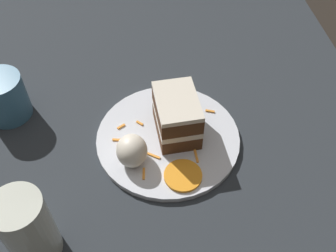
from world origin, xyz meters
TOP-DOWN VIEW (x-y plane):
  - ground_plane at (0.00, 0.00)m, footprint 6.00×6.00m
  - dining_table at (0.00, 0.00)m, footprint 1.38×0.90m
  - plate at (-0.01, -0.03)m, footprint 0.26×0.26m
  - cake_slice at (0.00, -0.05)m, footprint 0.11×0.08m
  - cream_dollop at (-0.06, 0.04)m, footprint 0.06×0.05m
  - orange_garnish at (-0.10, -0.05)m, footprint 0.07×0.07m
  - carrot_shreds_scatter at (-0.03, -0.00)m, footprint 0.15×0.20m
  - drinking_glass at (-0.20, 0.19)m, footprint 0.07×0.07m
  - coffee_mug at (0.09, 0.27)m, footprint 0.09×0.09m

SIDE VIEW (x-z plane):
  - ground_plane at x=0.00m, z-range 0.00..0.00m
  - dining_table at x=0.00m, z-range 0.00..0.03m
  - plate at x=-0.01m, z-range 0.03..0.05m
  - carrot_shreds_scatter at x=-0.03m, z-range 0.05..0.05m
  - orange_garnish at x=-0.10m, z-range 0.05..0.05m
  - cream_dollop at x=-0.06m, z-range 0.05..0.10m
  - coffee_mug at x=0.09m, z-range 0.04..0.13m
  - cake_slice at x=0.00m, z-range 0.05..0.13m
  - drinking_glass at x=-0.20m, z-range 0.03..0.16m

